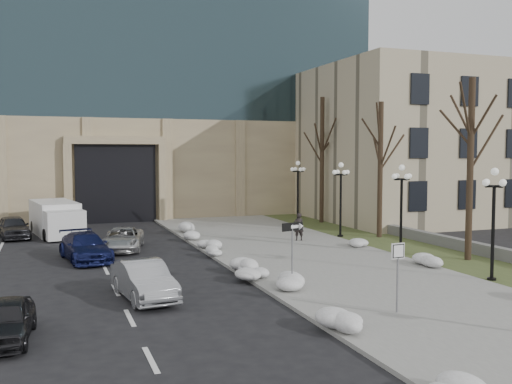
% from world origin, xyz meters
% --- Properties ---
extents(ground, '(160.00, 160.00, 0.00)m').
position_xyz_m(ground, '(0.00, 0.00, 0.00)').
color(ground, black).
rests_on(ground, ground).
extents(sidewalk, '(9.00, 40.00, 0.12)m').
position_xyz_m(sidewalk, '(3.50, 14.00, 0.06)').
color(sidewalk, '#969691').
rests_on(sidewalk, ground).
extents(curb, '(0.30, 40.00, 0.14)m').
position_xyz_m(curb, '(-1.00, 14.00, 0.07)').
color(curb, '#969691').
rests_on(curb, ground).
extents(grass_strip, '(4.00, 40.00, 0.10)m').
position_xyz_m(grass_strip, '(10.00, 14.00, 0.05)').
color(grass_strip, '#3F4C26').
rests_on(grass_strip, ground).
extents(stone_wall, '(0.50, 30.00, 0.70)m').
position_xyz_m(stone_wall, '(12.00, 16.00, 0.35)').
color(stone_wall, slate).
rests_on(stone_wall, ground).
extents(office_tower, '(40.00, 24.70, 36.00)m').
position_xyz_m(office_tower, '(-2.01, 43.58, 18.49)').
color(office_tower, tan).
rests_on(office_tower, ground).
extents(classical_building, '(22.00, 18.12, 12.00)m').
position_xyz_m(classical_building, '(22.00, 27.98, 6.00)').
color(classical_building, tan).
rests_on(classical_building, ground).
extents(car_a, '(1.74, 3.68, 1.22)m').
position_xyz_m(car_a, '(-10.13, 4.90, 0.61)').
color(car_a, black).
rests_on(car_a, ground).
extents(car_b, '(2.02, 4.42, 1.40)m').
position_xyz_m(car_b, '(-5.67, 8.27, 0.70)').
color(car_b, '#A6A8AD').
rests_on(car_b, ground).
extents(car_c, '(2.67, 4.98, 1.37)m').
position_xyz_m(car_c, '(-7.22, 16.78, 0.69)').
color(car_c, navy).
rests_on(car_c, ground).
extents(car_d, '(3.01, 4.81, 1.24)m').
position_xyz_m(car_d, '(-5.10, 19.20, 0.62)').
color(car_d, '#B9B9B9').
rests_on(car_d, ground).
extents(car_e, '(2.40, 4.42, 1.43)m').
position_xyz_m(car_e, '(-11.00, 25.97, 0.71)').
color(car_e, '#2F3035').
rests_on(car_e, ground).
extents(pedestrian, '(0.66, 0.49, 1.66)m').
position_xyz_m(pedestrian, '(5.14, 18.35, 0.95)').
color(pedestrian, black).
rests_on(pedestrian, sidewalk).
extents(box_truck, '(3.44, 7.11, 2.16)m').
position_xyz_m(box_truck, '(-8.43, 26.56, 1.05)').
color(box_truck, silver).
rests_on(box_truck, ground).
extents(one_way_sign, '(1.01, 0.34, 2.69)m').
position_xyz_m(one_way_sign, '(0.07, 7.47, 2.22)').
color(one_way_sign, slate).
rests_on(one_way_sign, ground).
extents(keep_sign, '(0.52, 0.10, 2.42)m').
position_xyz_m(keep_sign, '(1.82, 3.21, 1.78)').
color(keep_sign, slate).
rests_on(keep_sign, ground).
extents(snow_clump_a, '(1.10, 1.60, 0.36)m').
position_xyz_m(snow_clump_a, '(-0.79, -2.48, 0.30)').
color(snow_clump_a, white).
rests_on(snow_clump_a, sidewalk).
extents(snow_clump_b, '(1.10, 1.60, 0.36)m').
position_xyz_m(snow_clump_b, '(-0.87, 2.46, 0.30)').
color(snow_clump_b, white).
rests_on(snow_clump_b, sidewalk).
extents(snow_clump_c, '(1.10, 1.60, 0.36)m').
position_xyz_m(snow_clump_c, '(-0.36, 7.34, 0.30)').
color(snow_clump_c, white).
rests_on(snow_clump_c, sidewalk).
extents(snow_clump_d, '(1.10, 1.60, 0.36)m').
position_xyz_m(snow_clump_d, '(-0.44, 11.20, 0.30)').
color(snow_clump_d, white).
rests_on(snow_clump_d, sidewalk).
extents(snow_clump_e, '(1.10, 1.60, 0.36)m').
position_xyz_m(snow_clump_e, '(-0.80, 15.69, 0.30)').
color(snow_clump_e, white).
rests_on(snow_clump_e, sidewalk).
extents(snow_clump_f, '(1.10, 1.60, 0.36)m').
position_xyz_m(snow_clump_f, '(-0.89, 20.75, 0.30)').
color(snow_clump_f, white).
rests_on(snow_clump_f, sidewalk).
extents(snow_clump_g, '(1.10, 1.60, 0.36)m').
position_xyz_m(snow_clump_g, '(-0.35, 24.54, 0.30)').
color(snow_clump_g, white).
rests_on(snow_clump_g, sidewalk).
extents(snow_clump_i, '(1.10, 1.60, 0.36)m').
position_xyz_m(snow_clump_i, '(7.57, 9.43, 0.30)').
color(snow_clump_i, white).
rests_on(snow_clump_i, sidewalk).
extents(snow_clump_j, '(1.10, 1.60, 0.36)m').
position_xyz_m(snow_clump_j, '(7.33, 15.31, 0.30)').
color(snow_clump_j, white).
rests_on(snow_clump_j, sidewalk).
extents(snow_clump_k, '(1.10, 1.60, 0.36)m').
position_xyz_m(snow_clump_k, '(-0.88, 9.75, 0.30)').
color(snow_clump_k, white).
rests_on(snow_clump_k, sidewalk).
extents(snow_clump_l, '(1.10, 1.60, 0.36)m').
position_xyz_m(snow_clump_l, '(-0.69, 17.42, 0.30)').
color(snow_clump_l, white).
rests_on(snow_clump_l, sidewalk).
extents(lamppost_a, '(1.18, 1.18, 4.76)m').
position_xyz_m(lamppost_a, '(8.30, 6.00, 3.07)').
color(lamppost_a, black).
rests_on(lamppost_a, ground).
extents(lamppost_b, '(1.18, 1.18, 4.76)m').
position_xyz_m(lamppost_b, '(8.30, 12.50, 3.07)').
color(lamppost_b, black).
rests_on(lamppost_b, ground).
extents(lamppost_c, '(1.18, 1.18, 4.76)m').
position_xyz_m(lamppost_c, '(8.30, 19.00, 3.07)').
color(lamppost_c, black).
rests_on(lamppost_c, ground).
extents(lamppost_d, '(1.18, 1.18, 4.76)m').
position_xyz_m(lamppost_d, '(8.30, 25.50, 3.07)').
color(lamppost_d, black).
rests_on(lamppost_d, ground).
extents(tree_near, '(3.20, 3.20, 9.00)m').
position_xyz_m(tree_near, '(10.50, 10.00, 5.83)').
color(tree_near, black).
rests_on(tree_near, ground).
extents(tree_mid, '(3.20, 3.20, 8.50)m').
position_xyz_m(tree_mid, '(10.50, 18.00, 5.50)').
color(tree_mid, black).
rests_on(tree_mid, ground).
extents(tree_far, '(3.20, 3.20, 9.50)m').
position_xyz_m(tree_far, '(10.50, 26.00, 6.15)').
color(tree_far, black).
rests_on(tree_far, ground).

